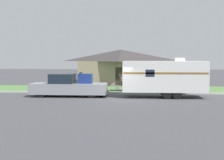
% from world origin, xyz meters
% --- Properties ---
extents(ground_plane, '(120.00, 120.00, 0.00)m').
position_xyz_m(ground_plane, '(0.00, 0.00, 0.00)').
color(ground_plane, '#47474C').
extents(curb_strip, '(80.00, 0.30, 0.14)m').
position_xyz_m(curb_strip, '(0.00, 3.75, 0.07)').
color(curb_strip, '#ADADA8').
rests_on(curb_strip, ground_plane).
extents(lawn_strip, '(80.00, 7.00, 0.03)m').
position_xyz_m(lawn_strip, '(0.00, 7.40, 0.01)').
color(lawn_strip, '#568442').
rests_on(lawn_strip, ground_plane).
extents(house_across_street, '(10.57, 7.57, 4.23)m').
position_xyz_m(house_across_street, '(-0.30, 15.09, 2.19)').
color(house_across_street, gray).
rests_on(house_across_street, ground_plane).
extents(pickup_truck, '(6.42, 2.03, 2.03)m').
position_xyz_m(pickup_truck, '(-4.07, 1.35, 0.86)').
color(pickup_truck, black).
rests_on(pickup_truck, ground_plane).
extents(travel_trailer, '(7.82, 2.37, 3.24)m').
position_xyz_m(travel_trailer, '(3.84, 1.35, 1.72)').
color(travel_trailer, black).
rests_on(travel_trailer, ground_plane).
extents(mailbox, '(0.48, 0.20, 1.38)m').
position_xyz_m(mailbox, '(-3.42, 4.78, 1.06)').
color(mailbox, brown).
rests_on(mailbox, ground_plane).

